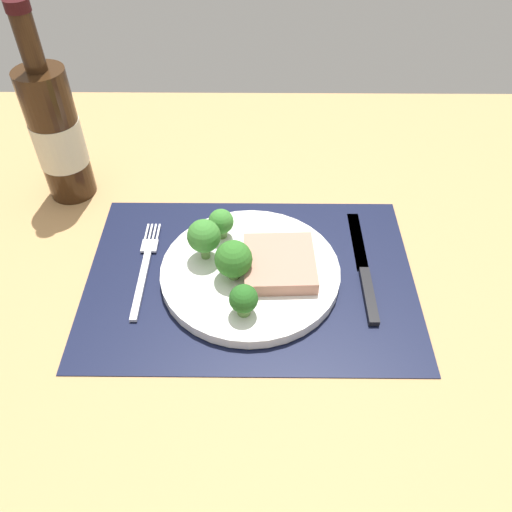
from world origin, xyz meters
TOP-DOWN VIEW (x-y plane):
  - ground_plane at (0.00, 0.00)cm, footprint 140.00×110.00cm
  - placemat at (0.00, 0.00)cm, footprint 46.85×33.31cm
  - plate at (0.00, 0.00)cm, footprint 25.51×25.51cm
  - steak at (4.10, -0.34)cm, footprint 10.33×10.82cm
  - broccoli_near_steak at (-6.48, 2.28)cm, footprint 4.76×4.76cm
  - broccoli_center at (-4.38, 6.68)cm, footprint 3.74×3.74cm
  - broccoli_near_fork at (-2.21, -1.61)cm, footprint 5.18×5.18cm
  - broccoli_back_left at (-0.70, -8.07)cm, footprint 3.77×3.77cm
  - fork at (-15.39, 1.42)cm, footprint 2.40×19.20cm
  - knife at (16.44, 0.53)cm, footprint 1.80×23.00cm
  - wine_bottle at (-30.54, 19.86)cm, footprint 7.74×7.74cm

SIDE VIEW (x-z plane):
  - ground_plane at x=0.00cm, z-range -3.00..0.00cm
  - placemat at x=0.00cm, z-range 0.00..0.30cm
  - fork at x=-15.39cm, z-range 0.30..0.80cm
  - knife at x=16.44cm, z-range 0.20..1.00cm
  - plate at x=0.00cm, z-range 0.30..1.90cm
  - steak at x=4.10cm, z-range 1.90..3.97cm
  - broccoli_back_left at x=-0.70cm, z-range 2.22..6.92cm
  - broccoli_center at x=-4.38cm, z-range 2.29..7.06cm
  - broccoli_near_fork at x=-2.21cm, z-range 2.26..8.28cm
  - broccoli_near_steak at x=-6.48cm, z-range 2.63..9.06cm
  - wine_bottle at x=-30.54cm, z-range -4.27..27.05cm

